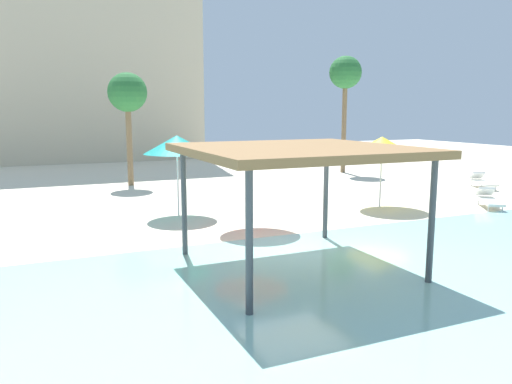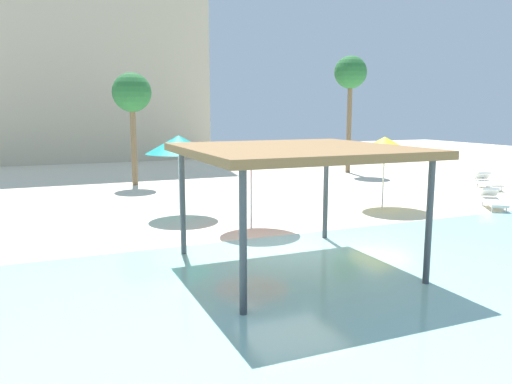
{
  "view_description": "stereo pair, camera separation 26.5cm",
  "coord_description": "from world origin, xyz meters",
  "px_view_note": "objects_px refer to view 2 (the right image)",
  "views": [
    {
      "loc": [
        -6.06,
        -11.19,
        3.65
      ],
      "look_at": [
        -0.19,
        2.0,
        1.3
      ],
      "focal_mm": 34.82,
      "sensor_mm": 36.0,
      "label": 1
    },
    {
      "loc": [
        -5.81,
        -11.29,
        3.65
      ],
      "look_at": [
        -0.19,
        2.0,
        1.3
      ],
      "focal_mm": 34.82,
      "sensor_mm": 36.0,
      "label": 2
    }
  ],
  "objects_px": {
    "beach_umbrella_teal_1": "(179,144)",
    "lounge_chair_1": "(488,182)",
    "shade_pavilion": "(295,153)",
    "beach_umbrella_red_4": "(251,152)",
    "palm_tree_0": "(132,95)",
    "beach_umbrella_yellow_0": "(385,146)",
    "lounge_chair_0": "(493,200)",
    "palm_tree_1": "(351,75)"
  },
  "relations": [
    {
      "from": "shade_pavilion",
      "to": "lounge_chair_0",
      "type": "height_order",
      "value": "shade_pavilion"
    },
    {
      "from": "beach_umbrella_red_4",
      "to": "lounge_chair_0",
      "type": "relative_size",
      "value": 1.44
    },
    {
      "from": "beach_umbrella_teal_1",
      "to": "palm_tree_0",
      "type": "xyz_separation_m",
      "value": [
        -0.25,
        8.04,
        1.94
      ]
    },
    {
      "from": "shade_pavilion",
      "to": "palm_tree_1",
      "type": "bearing_deg",
      "value": 52.95
    },
    {
      "from": "beach_umbrella_yellow_0",
      "to": "beach_umbrella_teal_1",
      "type": "xyz_separation_m",
      "value": [
        -7.47,
        1.68,
        0.14
      ]
    },
    {
      "from": "beach_umbrella_teal_1",
      "to": "lounge_chair_1",
      "type": "bearing_deg",
      "value": 1.14
    },
    {
      "from": "palm_tree_0",
      "to": "palm_tree_1",
      "type": "xyz_separation_m",
      "value": [
        12.66,
        0.18,
        1.27
      ]
    },
    {
      "from": "beach_umbrella_red_4",
      "to": "palm_tree_1",
      "type": "distance_m",
      "value": 15.91
    },
    {
      "from": "lounge_chair_1",
      "to": "shade_pavilion",
      "type": "bearing_deg",
      "value": -39.27
    },
    {
      "from": "shade_pavilion",
      "to": "lounge_chair_1",
      "type": "relative_size",
      "value": 2.46
    },
    {
      "from": "lounge_chair_1",
      "to": "lounge_chair_0",
      "type": "bearing_deg",
      "value": -22.27
    },
    {
      "from": "beach_umbrella_red_4",
      "to": "lounge_chair_1",
      "type": "xyz_separation_m",
      "value": [
        13.55,
        3.21,
        -2.08
      ]
    },
    {
      "from": "lounge_chair_0",
      "to": "palm_tree_1",
      "type": "relative_size",
      "value": 0.28
    },
    {
      "from": "beach_umbrella_yellow_0",
      "to": "palm_tree_1",
      "type": "relative_size",
      "value": 0.4
    },
    {
      "from": "lounge_chair_1",
      "to": "palm_tree_0",
      "type": "xyz_separation_m",
      "value": [
        -15.34,
        7.74,
        4.12
      ]
    },
    {
      "from": "beach_umbrella_teal_1",
      "to": "palm_tree_1",
      "type": "bearing_deg",
      "value": 33.51
    },
    {
      "from": "lounge_chair_0",
      "to": "palm_tree_1",
      "type": "distance_m",
      "value": 12.89
    },
    {
      "from": "shade_pavilion",
      "to": "beach_umbrella_yellow_0",
      "type": "relative_size",
      "value": 1.8
    },
    {
      "from": "lounge_chair_0",
      "to": "lounge_chair_1",
      "type": "xyz_separation_m",
      "value": [
        3.83,
        3.74,
        0.0
      ]
    },
    {
      "from": "beach_umbrella_teal_1",
      "to": "beach_umbrella_red_4",
      "type": "bearing_deg",
      "value": -62.22
    },
    {
      "from": "beach_umbrella_yellow_0",
      "to": "lounge_chair_1",
      "type": "relative_size",
      "value": 1.37
    },
    {
      "from": "shade_pavilion",
      "to": "beach_umbrella_red_4",
      "type": "xyz_separation_m",
      "value": [
        0.62,
        4.09,
        -0.3
      ]
    },
    {
      "from": "lounge_chair_1",
      "to": "palm_tree_0",
      "type": "height_order",
      "value": "palm_tree_0"
    },
    {
      "from": "palm_tree_1",
      "to": "shade_pavilion",
      "type": "bearing_deg",
      "value": -127.05
    },
    {
      "from": "shade_pavilion",
      "to": "beach_umbrella_red_4",
      "type": "height_order",
      "value": "shade_pavilion"
    },
    {
      "from": "beach_umbrella_yellow_0",
      "to": "palm_tree_0",
      "type": "xyz_separation_m",
      "value": [
        -7.72,
        9.72,
        2.08
      ]
    },
    {
      "from": "beach_umbrella_yellow_0",
      "to": "palm_tree_0",
      "type": "distance_m",
      "value": 12.59
    },
    {
      "from": "beach_umbrella_teal_1",
      "to": "beach_umbrella_red_4",
      "type": "distance_m",
      "value": 3.29
    },
    {
      "from": "beach_umbrella_red_4",
      "to": "palm_tree_0",
      "type": "xyz_separation_m",
      "value": [
        -1.79,
        10.95,
        2.04
      ]
    },
    {
      "from": "beach_umbrella_teal_1",
      "to": "beach_umbrella_red_4",
      "type": "height_order",
      "value": "beach_umbrella_teal_1"
    },
    {
      "from": "palm_tree_1",
      "to": "beach_umbrella_red_4",
      "type": "bearing_deg",
      "value": -134.34
    },
    {
      "from": "shade_pavilion",
      "to": "palm_tree_0",
      "type": "relative_size",
      "value": 0.88
    },
    {
      "from": "palm_tree_0",
      "to": "lounge_chair_1",
      "type": "bearing_deg",
      "value": -26.77
    },
    {
      "from": "beach_umbrella_yellow_0",
      "to": "lounge_chair_0",
      "type": "xyz_separation_m",
      "value": [
        3.78,
        -1.75,
        -2.04
      ]
    },
    {
      "from": "beach_umbrella_red_4",
      "to": "beach_umbrella_yellow_0",
      "type": "bearing_deg",
      "value": 11.73
    },
    {
      "from": "shade_pavilion",
      "to": "lounge_chair_1",
      "type": "height_order",
      "value": "shade_pavilion"
    },
    {
      "from": "lounge_chair_0",
      "to": "lounge_chair_1",
      "type": "relative_size",
      "value": 0.96
    },
    {
      "from": "beach_umbrella_teal_1",
      "to": "lounge_chair_1",
      "type": "height_order",
      "value": "beach_umbrella_teal_1"
    },
    {
      "from": "beach_umbrella_red_4",
      "to": "lounge_chair_0",
      "type": "xyz_separation_m",
      "value": [
        9.72,
        -0.52,
        -2.08
      ]
    },
    {
      "from": "shade_pavilion",
      "to": "beach_umbrella_yellow_0",
      "type": "distance_m",
      "value": 8.45
    },
    {
      "from": "beach_umbrella_teal_1",
      "to": "lounge_chair_0",
      "type": "bearing_deg",
      "value": -16.98
    },
    {
      "from": "beach_umbrella_red_4",
      "to": "lounge_chair_1",
      "type": "height_order",
      "value": "beach_umbrella_red_4"
    }
  ]
}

